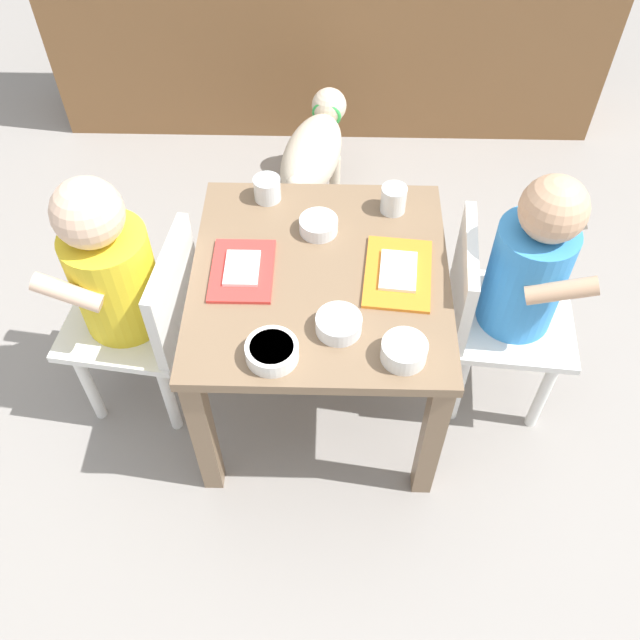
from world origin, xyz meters
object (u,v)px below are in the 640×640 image
(seated_child_left, at_px, (118,277))
(seated_child_right, at_px, (522,275))
(veggie_bowl_near, at_px, (319,225))
(dog, at_px, (314,152))
(food_tray_right, at_px, (398,272))
(dining_table, at_px, (320,297))
(cereal_bowl_left_side, at_px, (404,351))
(water_cup_right, at_px, (393,200))
(food_tray_left, at_px, (242,269))
(veggie_bowl_far, at_px, (272,351))
(water_cup_left, at_px, (267,190))
(cereal_bowl_right_side, at_px, (339,324))

(seated_child_left, height_order, seated_child_right, seated_child_right)
(seated_child_left, height_order, veggie_bowl_near, seated_child_left)
(dog, relative_size, food_tray_right, 2.13)
(dining_table, relative_size, seated_child_right, 0.84)
(seated_child_right, distance_m, veggie_bowl_near, 0.46)
(seated_child_right, xyz_separation_m, cereal_bowl_left_side, (-0.27, -0.24, 0.04))
(seated_child_right, distance_m, water_cup_right, 0.33)
(seated_child_left, xyz_separation_m, veggie_bowl_near, (0.43, 0.13, 0.04))
(food_tray_left, bearing_deg, water_cup_right, 31.68)
(dog, xyz_separation_m, water_cup_right, (0.20, -0.52, 0.26))
(veggie_bowl_far, height_order, veggie_bowl_near, same)
(food_tray_left, distance_m, cereal_bowl_left_side, 0.40)
(water_cup_left, bearing_deg, cereal_bowl_right_side, -66.61)
(dog, relative_size, water_cup_right, 7.30)
(seated_child_left, xyz_separation_m, veggie_bowl_far, (0.35, -0.22, 0.04))
(water_cup_right, bearing_deg, dog, 110.92)
(veggie_bowl_near, bearing_deg, water_cup_right, 23.74)
(food_tray_left, relative_size, veggie_bowl_near, 2.10)
(cereal_bowl_right_side, xyz_separation_m, veggie_bowl_near, (-0.05, 0.28, -0.00))
(water_cup_left, distance_m, cereal_bowl_right_side, 0.42)
(dining_table, relative_size, water_cup_left, 9.23)
(water_cup_left, height_order, water_cup_right, water_cup_right)
(dining_table, bearing_deg, food_tray_right, 0.59)
(dog, distance_m, food_tray_left, 0.77)
(seated_child_left, bearing_deg, dining_table, 0.13)
(dining_table, xyz_separation_m, seated_child_left, (-0.44, -0.00, 0.06))
(seated_child_left, relative_size, food_tray_right, 3.15)
(food_tray_left, distance_m, food_tray_right, 0.33)
(food_tray_right, bearing_deg, seated_child_right, 4.85)
(seated_child_right, height_order, water_cup_right, seated_child_right)
(water_cup_right, xyz_separation_m, veggie_bowl_near, (-0.17, -0.07, -0.01))
(seated_child_right, relative_size, food_tray_left, 3.81)
(food_tray_left, distance_m, veggie_bowl_near, 0.20)
(dog, xyz_separation_m, cereal_bowl_left_side, (0.20, -0.94, 0.26))
(water_cup_left, bearing_deg, food_tray_right, -38.83)
(water_cup_left, height_order, cereal_bowl_right_side, water_cup_left)
(food_tray_left, xyz_separation_m, food_tray_right, (0.33, 0.00, -0.00))
(cereal_bowl_right_side, xyz_separation_m, veggie_bowl_far, (-0.13, -0.07, -0.00))
(water_cup_right, bearing_deg, veggie_bowl_near, -156.26)
(veggie_bowl_near, bearing_deg, water_cup_left, 138.42)
(seated_child_left, height_order, water_cup_right, seated_child_left)
(food_tray_right, distance_m, water_cup_left, 0.38)
(dining_table, height_order, veggie_bowl_far, veggie_bowl_far)
(seated_child_left, xyz_separation_m, water_cup_right, (0.60, 0.21, 0.05))
(veggie_bowl_far, bearing_deg, dining_table, 68.69)
(cereal_bowl_right_side, bearing_deg, veggie_bowl_near, 99.44)
(water_cup_right, bearing_deg, water_cup_left, 173.39)
(cereal_bowl_right_side, bearing_deg, veggie_bowl_far, -151.11)
(dining_table, distance_m, water_cup_left, 0.29)
(veggie_bowl_near, bearing_deg, cereal_bowl_left_side, -63.73)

